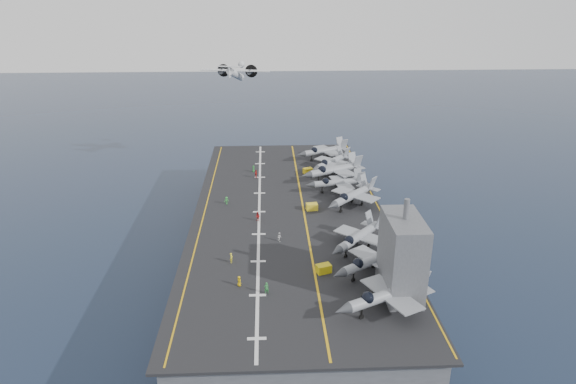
{
  "coord_description": "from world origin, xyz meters",
  "views": [
    {
      "loc": [
        -4.37,
        -94.43,
        52.83
      ],
      "look_at": [
        0.0,
        4.0,
        13.0
      ],
      "focal_mm": 32.0,
      "sensor_mm": 36.0,
      "label": 1
    }
  ],
  "objects_px": {
    "transport_plane": "(236,75)",
    "tow_cart_a": "(324,269)",
    "island_superstructure": "(403,247)",
    "fighter_jet_0": "(387,294)"
  },
  "relations": [
    {
      "from": "fighter_jet_0",
      "to": "transport_plane",
      "type": "distance_m",
      "value": 93.48
    },
    {
      "from": "tow_cart_a",
      "to": "transport_plane",
      "type": "distance_m",
      "value": 82.04
    },
    {
      "from": "island_superstructure",
      "to": "tow_cart_a",
      "type": "relative_size",
      "value": 5.68
    },
    {
      "from": "fighter_jet_0",
      "to": "tow_cart_a",
      "type": "xyz_separation_m",
      "value": [
        -7.61,
        10.52,
        -1.94
      ]
    },
    {
      "from": "island_superstructure",
      "to": "fighter_jet_0",
      "type": "relative_size",
      "value": 0.83
    },
    {
      "from": "transport_plane",
      "to": "tow_cart_a",
      "type": "bearing_deg",
      "value": -77.6
    },
    {
      "from": "fighter_jet_0",
      "to": "tow_cart_a",
      "type": "relative_size",
      "value": 6.82
    },
    {
      "from": "fighter_jet_0",
      "to": "island_superstructure",
      "type": "bearing_deg",
      "value": 56.36
    },
    {
      "from": "island_superstructure",
      "to": "transport_plane",
      "type": "height_order",
      "value": "transport_plane"
    },
    {
      "from": "island_superstructure",
      "to": "fighter_jet_0",
      "type": "bearing_deg",
      "value": -123.64
    }
  ]
}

